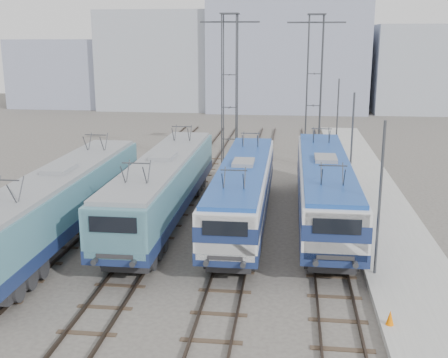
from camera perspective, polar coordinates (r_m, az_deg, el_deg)
ground at (r=24.17m, az=-5.32°, el=-11.04°), size 160.00×160.00×0.00m
platform at (r=31.51m, az=16.45°, el=-5.16°), size 4.00×70.00×0.30m
locomotive_far_left at (r=29.63m, az=-16.34°, el=-2.06°), size 2.90×18.30×3.44m
locomotive_center_left at (r=31.62m, az=-6.22°, el=-0.54°), size 2.90×18.33×3.45m
locomotive_center_right at (r=31.00m, az=1.94°, el=-0.92°), size 2.72×17.18×3.23m
locomotive_far_right at (r=31.74m, az=10.20°, el=-0.59°), size 2.85×18.00×3.38m
catenary_tower_west at (r=43.76m, az=0.58°, el=9.43°), size 4.50×1.20×12.00m
catenary_tower_east at (r=45.52m, az=9.14°, el=9.44°), size 4.50×1.20×12.00m
mast_front at (r=24.60m, az=15.52°, el=-2.33°), size 0.12×0.12×7.00m
mast_mid at (r=36.19m, az=12.82°, el=3.04°), size 0.12×0.12×7.00m
mast_rear at (r=47.97m, az=11.42°, el=5.79°), size 0.12×0.12×7.00m
safety_cone at (r=21.43m, az=16.52°, el=-13.35°), size 0.29×0.29×0.56m
building_west at (r=85.50m, az=-5.95°, el=11.92°), size 18.00×12.00×14.00m
building_center at (r=83.35m, az=6.51°, el=13.22°), size 22.00×14.00×18.00m
building_east at (r=85.63m, az=20.19°, el=10.48°), size 16.00×12.00×12.00m
building_far_west at (r=90.47m, az=-16.01°, el=10.31°), size 14.00×10.00×10.00m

